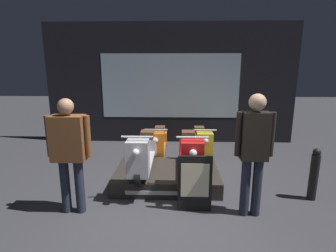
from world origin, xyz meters
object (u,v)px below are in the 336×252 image
scooter_backrow_1 (201,143)px  scooter_backrow_0 (158,143)px  street_bollard (314,174)px  person_left_browsing (69,147)px  scooter_display_right (190,154)px  price_sign_board (195,184)px  person_right_browsing (254,148)px  scooter_display_left (143,153)px

scooter_backrow_1 → scooter_backrow_0: bearing=180.0°
street_bollard → person_left_browsing: bearing=-172.6°
scooter_display_right → person_left_browsing: person_left_browsing is taller
scooter_backrow_0 → street_bollard: street_bollard is taller
scooter_backrow_1 → price_sign_board: price_sign_board is taller
scooter_backrow_0 → scooter_backrow_1: 1.02m
person_left_browsing → person_right_browsing: bearing=0.0°
scooter_backrow_1 → street_bollard: size_ratio=2.07×
scooter_backrow_1 → price_sign_board: (-0.33, -2.44, 0.12)m
scooter_backrow_0 → scooter_backrow_1: same height
price_sign_board → street_bollard: same height
scooter_backrow_1 → person_left_browsing: size_ratio=1.06×
scooter_display_left → person_right_browsing: (1.63, -0.96, 0.42)m
scooter_backrow_1 → price_sign_board: size_ratio=2.07×
scooter_backrow_1 → street_bollard: (1.56, -2.04, 0.11)m
scooter_display_right → price_sign_board: 0.91m
scooter_backrow_0 → person_right_browsing: person_right_browsing is taller
scooter_display_left → scooter_display_right: bearing=0.0°
scooter_display_right → person_left_browsing: size_ratio=1.06×
person_left_browsing → price_sign_board: (1.75, 0.07, -0.56)m
scooter_display_left → scooter_backrow_0: 1.58m
scooter_backrow_1 → person_left_browsing: 3.33m
scooter_backrow_0 → price_sign_board: 2.54m
scooter_display_right → price_sign_board: bearing=-88.1°
scooter_display_right → scooter_backrow_1: 1.61m
scooter_display_right → street_bollard: size_ratio=2.07×
scooter_backrow_0 → scooter_backrow_1: (1.02, 0.00, 0.00)m
scooter_display_left → price_sign_board: scooter_display_left is taller
person_right_browsing → street_bollard: person_right_browsing is taller
person_right_browsing → scooter_backrow_0: bearing=120.4°
scooter_backrow_1 → scooter_display_right: bearing=-103.0°
person_left_browsing → person_right_browsing: (2.53, 0.00, 0.01)m
scooter_display_right → person_right_browsing: (0.81, -0.96, 0.42)m
person_left_browsing → scooter_backrow_1: bearing=50.4°
street_bollard → scooter_display_right: bearing=165.8°
scooter_display_left → price_sign_board: (0.85, -0.89, -0.15)m
price_sign_board → street_bollard: 1.93m
scooter_backrow_0 → person_right_browsing: 2.99m
scooter_backrow_1 → person_left_browsing: person_left_browsing is taller
scooter_display_right → person_right_browsing: person_right_browsing is taller
scooter_display_left → scooter_backrow_1: 1.96m
scooter_display_left → person_right_browsing: size_ratio=1.01×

